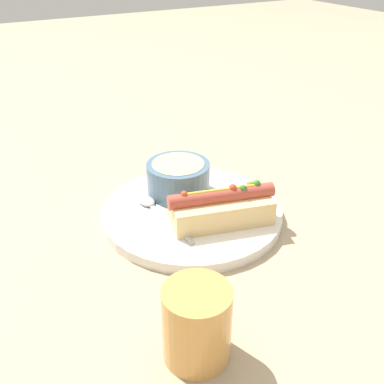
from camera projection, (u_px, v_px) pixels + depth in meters
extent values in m
plane|color=tan|center=(192.00, 217.00, 0.72)|extent=(4.00, 4.00, 0.00)
cylinder|color=white|center=(192.00, 213.00, 0.71)|extent=(0.28, 0.28, 0.02)
cube|color=#E5C17F|center=(221.00, 210.00, 0.67)|extent=(0.16, 0.10, 0.04)
cylinder|color=#B24738|center=(222.00, 196.00, 0.66)|extent=(0.16, 0.06, 0.02)
sphere|color=#C63F1E|center=(233.00, 188.00, 0.66)|extent=(0.01, 0.01, 0.01)
sphere|color=#387A28|center=(256.00, 184.00, 0.67)|extent=(0.01, 0.01, 0.01)
sphere|color=orange|center=(250.00, 184.00, 0.67)|extent=(0.01, 0.01, 0.01)
sphere|color=#387A28|center=(243.00, 188.00, 0.66)|extent=(0.01, 0.01, 0.01)
sphere|color=#C63F1E|center=(184.00, 194.00, 0.64)|extent=(0.01, 0.01, 0.01)
cylinder|color=gold|center=(222.00, 190.00, 0.65)|extent=(0.11, 0.03, 0.01)
cylinder|color=slate|center=(178.00, 178.00, 0.74)|extent=(0.10, 0.10, 0.05)
cylinder|color=#D1C184|center=(178.00, 166.00, 0.73)|extent=(0.09, 0.09, 0.01)
cube|color=#B7B7BC|center=(171.00, 224.00, 0.67)|extent=(0.02, 0.12, 0.00)
ellipsoid|color=#B7B7BC|center=(146.00, 201.00, 0.72)|extent=(0.03, 0.04, 0.01)
cylinder|color=#D8994C|center=(197.00, 324.00, 0.46)|extent=(0.07, 0.07, 0.09)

